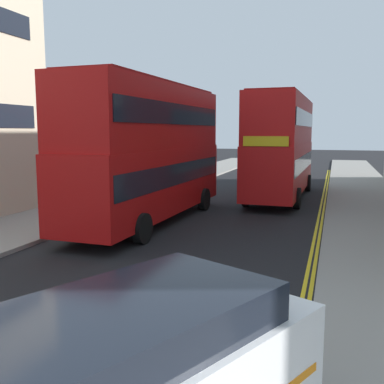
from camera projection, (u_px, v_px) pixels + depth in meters
sidewalk_right at (377, 226)px, 17.12m from camera, size 4.00×80.00×0.14m
sidewalk_left at (86, 208)px, 21.12m from camera, size 4.00×80.00×0.14m
kerb_line_outer at (320, 235)px, 15.90m from camera, size 0.10×56.00×0.01m
kerb_line_inner at (315, 234)px, 15.94m from camera, size 0.10×56.00×0.01m
double_decker_bus_away at (150, 149)px, 17.77m from camera, size 2.99×10.86×5.64m
double_decker_bus_oncoming at (282, 144)px, 24.29m from camera, size 2.93×10.85×5.64m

